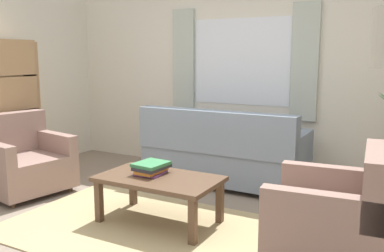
% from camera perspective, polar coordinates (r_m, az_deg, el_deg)
% --- Properties ---
extents(ground_plane, '(6.24, 6.24, 0.00)m').
position_cam_1_polar(ground_plane, '(3.82, -6.55, -13.95)').
color(ground_plane, gray).
extents(wall_back, '(5.32, 0.12, 2.60)m').
position_cam_1_polar(wall_back, '(5.50, 6.94, 7.20)').
color(wall_back, silver).
rests_on(wall_back, ground_plane).
extents(window_with_curtains, '(1.98, 0.07, 1.40)m').
position_cam_1_polar(window_with_curtains, '(5.42, 6.64, 8.76)').
color(window_with_curtains, white).
extents(area_rug, '(2.49, 1.61, 0.01)m').
position_cam_1_polar(area_rug, '(3.81, -6.55, -13.87)').
color(area_rug, tan).
rests_on(area_rug, ground_plane).
extents(couch, '(1.90, 0.82, 0.92)m').
position_cam_1_polar(couch, '(4.95, 4.24, -3.91)').
color(couch, gray).
rests_on(couch, ground_plane).
extents(armchair_left, '(0.96, 0.98, 0.88)m').
position_cam_1_polar(armchair_left, '(5.05, -22.24, -4.51)').
color(armchair_left, gray).
rests_on(armchair_left, ground_plane).
extents(armchair_right, '(0.89, 0.91, 0.88)m').
position_cam_1_polar(armchair_right, '(3.29, 19.07, -11.71)').
color(armchair_right, gray).
rests_on(armchair_right, ground_plane).
extents(coffee_table, '(1.10, 0.64, 0.44)m').
position_cam_1_polar(coffee_table, '(3.81, -4.55, -7.79)').
color(coffee_table, brown).
rests_on(coffee_table, ground_plane).
extents(book_stack_on_table, '(0.28, 0.34, 0.11)m').
position_cam_1_polar(book_stack_on_table, '(3.88, -5.62, -5.74)').
color(book_stack_on_table, '#7F478C').
rests_on(book_stack_on_table, coffee_table).
extents(bookshelf, '(0.30, 0.94, 1.72)m').
position_cam_1_polar(bookshelf, '(5.52, -24.20, 2.06)').
color(bookshelf, '#A87F56').
rests_on(bookshelf, ground_plane).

